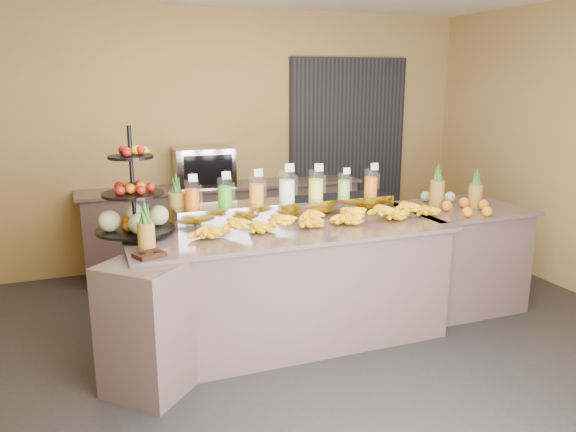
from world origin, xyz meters
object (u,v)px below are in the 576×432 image
pitcher_tray (287,209)px  condiment_caddy (149,255)px  fruit_stand (139,208)px  right_fruit_pile (461,201)px  banana_heap (326,214)px  oven_warmer (204,167)px

pitcher_tray → condiment_caddy: bearing=-151.2°
fruit_stand → right_fruit_pile: bearing=-12.7°
banana_heap → oven_warmer: oven_warmer is taller
condiment_caddy → right_fruit_pile: (2.73, 0.39, 0.06)m
condiment_caddy → oven_warmer: (0.89, 2.33, 0.19)m
pitcher_tray → banana_heap: (0.21, -0.31, 0.01)m
right_fruit_pile → banana_heap: bearing=-178.7°
pitcher_tray → right_fruit_pile: size_ratio=3.96×
oven_warmer → right_fruit_pile: bearing=-43.6°
pitcher_tray → condiment_caddy: 1.38m
pitcher_tray → right_fruit_pile: bearing=-10.3°
pitcher_tray → right_fruit_pile: (1.53, -0.28, 0.00)m
banana_heap → condiment_caddy: (-1.41, -0.35, -0.07)m
pitcher_tray → condiment_caddy: size_ratio=10.10×
pitcher_tray → right_fruit_pile: right_fruit_pile is taller
banana_heap → fruit_stand: bearing=171.7°
fruit_stand → condiment_caddy: size_ratio=4.37×
pitcher_tray → banana_heap: size_ratio=0.87×
banana_heap → condiment_caddy: banana_heap is taller
right_fruit_pile → oven_warmer: size_ratio=0.75×
fruit_stand → condiment_caddy: bearing=-100.1°
pitcher_tray → fruit_stand: fruit_stand is taller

